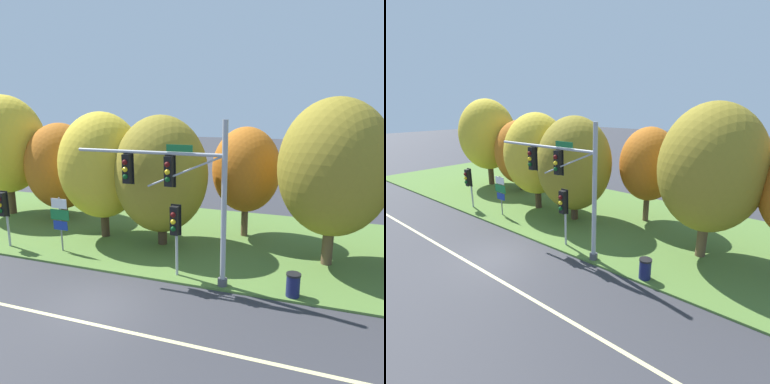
% 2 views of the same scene
% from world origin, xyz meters
% --- Properties ---
extents(ground_plane, '(160.00, 160.00, 0.00)m').
position_xyz_m(ground_plane, '(0.00, 0.00, 0.00)').
color(ground_plane, '#333338').
extents(lane_stripe, '(36.00, 0.16, 0.01)m').
position_xyz_m(lane_stripe, '(0.00, -1.20, 0.00)').
color(lane_stripe, beige).
rests_on(lane_stripe, ground).
extents(grass_verge, '(48.00, 11.50, 0.10)m').
position_xyz_m(grass_verge, '(0.00, 8.25, 0.05)').
color(grass_verge, '#517533').
rests_on(grass_verge, ground).
extents(traffic_signal_mast, '(6.70, 0.49, 6.67)m').
position_xyz_m(traffic_signal_mast, '(2.32, 2.84, 4.11)').
color(traffic_signal_mast, '#9EA0A5').
rests_on(traffic_signal_mast, grass_verge).
extents(pedestrian_signal_near_kerb, '(0.46, 0.55, 2.96)m').
position_xyz_m(pedestrian_signal_near_kerb, '(-7.56, 3.33, 2.23)').
color(pedestrian_signal_near_kerb, '#9EA0A5').
rests_on(pedestrian_signal_near_kerb, grass_verge).
extents(pedestrian_signal_further_along, '(0.46, 0.55, 3.17)m').
position_xyz_m(pedestrian_signal_further_along, '(2.01, 3.01, 2.40)').
color(pedestrian_signal_further_along, '#9EA0A5').
rests_on(pedestrian_signal_further_along, grass_verge).
extents(route_sign_post, '(1.09, 0.08, 2.76)m').
position_xyz_m(route_sign_post, '(-4.51, 3.84, 1.86)').
color(route_sign_post, slate).
rests_on(route_sign_post, grass_verge).
extents(tree_nearest_road, '(5.15, 5.15, 7.94)m').
position_xyz_m(tree_nearest_road, '(-12.29, 8.48, 4.81)').
color(tree_nearest_road, '#4C3823').
rests_on(tree_nearest_road, grass_verge).
extents(tree_left_of_mast, '(4.47, 4.47, 6.17)m').
position_xyz_m(tree_left_of_mast, '(-8.42, 9.06, 3.46)').
color(tree_left_of_mast, '#4C3823').
rests_on(tree_left_of_mast, grass_verge).
extents(tree_behind_signpost, '(4.61, 4.61, 6.91)m').
position_xyz_m(tree_behind_signpost, '(-3.67, 6.53, 4.11)').
color(tree_behind_signpost, '#423021').
rests_on(tree_behind_signpost, grass_verge).
extents(tree_mid_verge, '(4.82, 4.82, 6.76)m').
position_xyz_m(tree_mid_verge, '(-0.13, 6.48, 3.84)').
color(tree_mid_verge, '#423021').
rests_on(tree_mid_verge, grass_verge).
extents(tree_tall_centre, '(3.73, 3.73, 6.11)m').
position_xyz_m(tree_tall_centre, '(3.71, 9.24, 3.86)').
color(tree_tall_centre, brown).
rests_on(tree_tall_centre, grass_verge).
extents(tree_right_far, '(4.90, 4.90, 7.57)m').
position_xyz_m(tree_right_far, '(8.13, 6.58, 4.59)').
color(tree_right_far, brown).
rests_on(tree_right_far, grass_verge).
extents(trash_bin, '(0.56, 0.56, 0.93)m').
position_xyz_m(trash_bin, '(6.92, 2.89, 0.57)').
color(trash_bin, '#191E4C').
rests_on(trash_bin, grass_verge).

